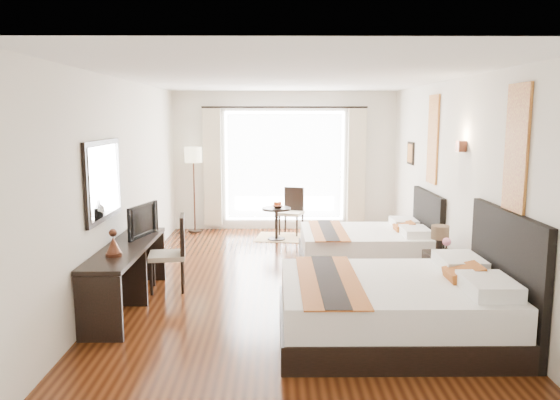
{
  "coord_description": "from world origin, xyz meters",
  "views": [
    {
      "loc": [
        -0.18,
        -7.31,
        2.3
      ],
      "look_at": [
        -0.12,
        0.39,
        1.11
      ],
      "focal_mm": 35.0,
      "sensor_mm": 36.0,
      "label": 1
    }
  ],
  "objects_px": {
    "side_table": "(276,224)",
    "window_chair": "(291,220)",
    "nightstand": "(443,272)",
    "table_lamp": "(440,234)",
    "bed_near": "(400,305)",
    "console_desk": "(127,276)",
    "fruit_bowl": "(278,207)",
    "vase": "(446,252)",
    "desk_chair": "(169,267)",
    "floor_lamp": "(193,160)",
    "bed_far": "(369,245)",
    "television": "(138,220)"
  },
  "relations": [
    {
      "from": "side_table",
      "to": "window_chair",
      "type": "xyz_separation_m",
      "value": [
        0.3,
        0.51,
        -0.03
      ]
    },
    {
      "from": "nightstand",
      "to": "table_lamp",
      "type": "height_order",
      "value": "table_lamp"
    },
    {
      "from": "bed_near",
      "to": "window_chair",
      "type": "xyz_separation_m",
      "value": [
        -0.99,
        5.08,
        -0.07
      ]
    },
    {
      "from": "nightstand",
      "to": "table_lamp",
      "type": "relative_size",
      "value": 1.43
    },
    {
      "from": "console_desk",
      "to": "fruit_bowl",
      "type": "distance_m",
      "value": 4.02
    },
    {
      "from": "vase",
      "to": "console_desk",
      "type": "xyz_separation_m",
      "value": [
        -4.02,
        -0.44,
        -0.19
      ]
    },
    {
      "from": "vase",
      "to": "table_lamp",
      "type": "bearing_deg",
      "value": 102.87
    },
    {
      "from": "table_lamp",
      "to": "vase",
      "type": "bearing_deg",
      "value": -77.13
    },
    {
      "from": "desk_chair",
      "to": "floor_lamp",
      "type": "xyz_separation_m",
      "value": [
        -0.2,
        3.7,
        1.14
      ]
    },
    {
      "from": "table_lamp",
      "to": "floor_lamp",
      "type": "height_order",
      "value": "floor_lamp"
    },
    {
      "from": "table_lamp",
      "to": "fruit_bowl",
      "type": "bearing_deg",
      "value": 125.93
    },
    {
      "from": "nightstand",
      "to": "floor_lamp",
      "type": "distance_m",
      "value": 5.52
    },
    {
      "from": "console_desk",
      "to": "floor_lamp",
      "type": "relative_size",
      "value": 1.29
    },
    {
      "from": "console_desk",
      "to": "fruit_bowl",
      "type": "relative_size",
      "value": 11.1
    },
    {
      "from": "window_chair",
      "to": "bed_far",
      "type": "bearing_deg",
      "value": 48.61
    },
    {
      "from": "bed_far",
      "to": "table_lamp",
      "type": "bearing_deg",
      "value": -62.23
    },
    {
      "from": "television",
      "to": "floor_lamp",
      "type": "distance_m",
      "value": 3.82
    },
    {
      "from": "bed_far",
      "to": "side_table",
      "type": "distance_m",
      "value": 2.2
    },
    {
      "from": "bed_near",
      "to": "bed_far",
      "type": "relative_size",
      "value": 1.17
    },
    {
      "from": "bed_near",
      "to": "floor_lamp",
      "type": "relative_size",
      "value": 1.39
    },
    {
      "from": "table_lamp",
      "to": "fruit_bowl",
      "type": "distance_m",
      "value": 3.64
    },
    {
      "from": "bed_near",
      "to": "table_lamp",
      "type": "relative_size",
      "value": 6.39
    },
    {
      "from": "nightstand",
      "to": "television",
      "type": "relative_size",
      "value": 0.72
    },
    {
      "from": "vase",
      "to": "fruit_bowl",
      "type": "bearing_deg",
      "value": 124.9
    },
    {
      "from": "bed_far",
      "to": "television",
      "type": "distance_m",
      "value": 3.61
    },
    {
      "from": "bed_near",
      "to": "nightstand",
      "type": "xyz_separation_m",
      "value": [
        0.91,
        1.52,
        -0.09
      ]
    },
    {
      "from": "nightstand",
      "to": "side_table",
      "type": "distance_m",
      "value": 3.76
    },
    {
      "from": "bed_near",
      "to": "console_desk",
      "type": "bearing_deg",
      "value": 162.63
    },
    {
      "from": "window_chair",
      "to": "television",
      "type": "bearing_deg",
      "value": -10.19
    },
    {
      "from": "bed_far",
      "to": "side_table",
      "type": "height_order",
      "value": "bed_far"
    },
    {
      "from": "side_table",
      "to": "television",
      "type": "bearing_deg",
      "value": -120.58
    },
    {
      "from": "bed_far",
      "to": "desk_chair",
      "type": "height_order",
      "value": "bed_far"
    },
    {
      "from": "nightstand",
      "to": "fruit_bowl",
      "type": "bearing_deg",
      "value": 125.76
    },
    {
      "from": "floor_lamp",
      "to": "window_chair",
      "type": "distance_m",
      "value": 2.27
    },
    {
      "from": "bed_far",
      "to": "television",
      "type": "bearing_deg",
      "value": -156.79
    },
    {
      "from": "nightstand",
      "to": "fruit_bowl",
      "type": "distance_m",
      "value": 3.74
    },
    {
      "from": "side_table",
      "to": "window_chair",
      "type": "relative_size",
      "value": 0.67
    },
    {
      "from": "vase",
      "to": "window_chair",
      "type": "relative_size",
      "value": 0.14
    },
    {
      "from": "desk_chair",
      "to": "floor_lamp",
      "type": "relative_size",
      "value": 0.59
    },
    {
      "from": "window_chair",
      "to": "table_lamp",
      "type": "bearing_deg",
      "value": 48.42
    },
    {
      "from": "nightstand",
      "to": "desk_chair",
      "type": "height_order",
      "value": "desk_chair"
    },
    {
      "from": "bed_far",
      "to": "floor_lamp",
      "type": "bearing_deg",
      "value": 142.34
    },
    {
      "from": "table_lamp",
      "to": "side_table",
      "type": "height_order",
      "value": "table_lamp"
    },
    {
      "from": "bed_far",
      "to": "vase",
      "type": "bearing_deg",
      "value": -63.76
    },
    {
      "from": "bed_near",
      "to": "console_desk",
      "type": "distance_m",
      "value": 3.26
    },
    {
      "from": "console_desk",
      "to": "desk_chair",
      "type": "bearing_deg",
      "value": 58.73
    },
    {
      "from": "floor_lamp",
      "to": "window_chair",
      "type": "height_order",
      "value": "floor_lamp"
    },
    {
      "from": "console_desk",
      "to": "floor_lamp",
      "type": "xyz_separation_m",
      "value": [
        0.19,
        4.34,
        1.07
      ]
    },
    {
      "from": "nightstand",
      "to": "side_table",
      "type": "xyz_separation_m",
      "value": [
        -2.2,
        3.06,
        0.05
      ]
    },
    {
      "from": "floor_lamp",
      "to": "bed_far",
      "type": "bearing_deg",
      "value": -37.66
    }
  ]
}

